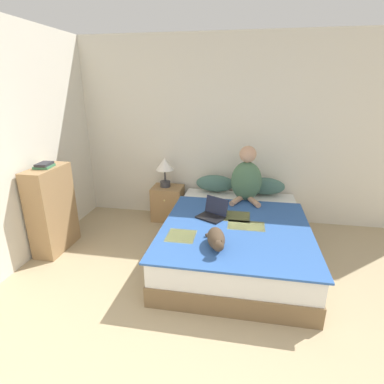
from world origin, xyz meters
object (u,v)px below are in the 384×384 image
pillow_near (215,183)px  book_stack_top (44,165)px  person_sitting (246,178)px  bookshelf (52,210)px  cat_tabby (216,239)px  nightstand (168,203)px  table_lamp (165,167)px  pillow_far (265,186)px  laptop_open (213,213)px  bed (236,238)px

pillow_near → book_stack_top: bearing=-147.9°
person_sitting → bookshelf: bearing=-159.0°
cat_tabby → nightstand: cat_tabby is taller
pillow_near → cat_tabby: size_ratio=1.03×
cat_tabby → book_stack_top: bearing=-114.0°
nightstand → book_stack_top: 1.76m
nightstand → pillow_near: bearing=4.1°
cat_tabby → table_lamp: table_lamp is taller
pillow_near → bookshelf: 2.14m
cat_tabby → table_lamp: size_ratio=1.23×
table_lamp → bookshelf: bearing=-134.8°
book_stack_top → pillow_far: bearing=24.4°
person_sitting → bookshelf: 2.41m
pillow_far → cat_tabby: pillow_far is taller
nightstand → bookshelf: (-1.12, -1.08, 0.26)m
bookshelf → book_stack_top: 0.54m
pillow_near → pillow_far: (0.69, 0.00, 0.00)m
nightstand → book_stack_top: (-1.12, -1.09, 0.80)m
pillow_far → laptop_open: (-0.62, -0.90, -0.07)m
bed → cat_tabby: size_ratio=4.00×
bed → table_lamp: table_lamp is taller
laptop_open → table_lamp: size_ratio=0.89×
bed → cat_tabby: bearing=-104.5°
pillow_near → laptop_open: bearing=-85.7°
bookshelf → pillow_far: bearing=24.4°
table_lamp → bookshelf: 1.57m
cat_tabby → laptop_open: bearing=177.4°
pillow_near → book_stack_top: size_ratio=2.49×
table_lamp → bookshelf: bookshelf is taller
person_sitting → cat_tabby: person_sitting is taller
table_lamp → person_sitting: bearing=-11.6°
cat_tabby → table_lamp: 1.79m
pillow_far → cat_tabby: 1.64m
pillow_near → table_lamp: (-0.72, -0.04, 0.22)m
bed → table_lamp: (-1.07, 0.88, 0.57)m
cat_tabby → person_sitting: bearing=156.9°
pillow_near → cat_tabby: pillow_near is taller
pillow_far → nightstand: (-1.38, -0.05, -0.33)m
cat_tabby → bookshelf: size_ratio=0.51×
bed → nightstand: size_ratio=4.18×
bookshelf → bed: bearing=5.7°
nightstand → cat_tabby: bearing=-60.2°
nightstand → table_lamp: table_lamp is taller
bookshelf → nightstand: bearing=44.1°
pillow_far → person_sitting: size_ratio=0.75×
laptop_open → pillow_far: bearing=83.7°
person_sitting → bookshelf: person_sitting is taller
bed → book_stack_top: book_stack_top is taller
pillow_far → bookshelf: bearing=-155.6°
pillow_far → pillow_near: bearing=180.0°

